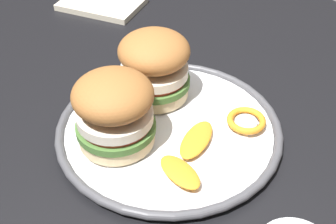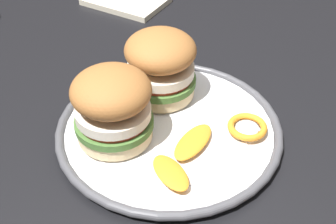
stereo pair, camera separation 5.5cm
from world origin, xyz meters
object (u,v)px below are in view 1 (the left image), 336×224
Objects in this scene: dining_table at (147,151)px; sandwich_half_left at (114,110)px; dinner_plate at (168,129)px; sandwich_half_right at (154,65)px.

dining_table is 8.78× the size of sandwich_half_left.
dinner_plate is 2.36× the size of sandwich_half_right.
sandwich_half_left is (-0.02, -0.07, 0.06)m from dinner_plate.
sandwich_half_right is (-0.05, 0.10, 0.00)m from sandwich_half_left.
dinner_plate is 2.26× the size of sandwich_half_left.
dinner_plate is at bearing 77.69° from sandwich_half_left.
dining_table is 0.16m from sandwich_half_right.
sandwich_half_left is at bearing -102.31° from dinner_plate.
sandwich_half_right reaches higher than dining_table.
sandwich_half_left is at bearing -61.42° from sandwich_half_right.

